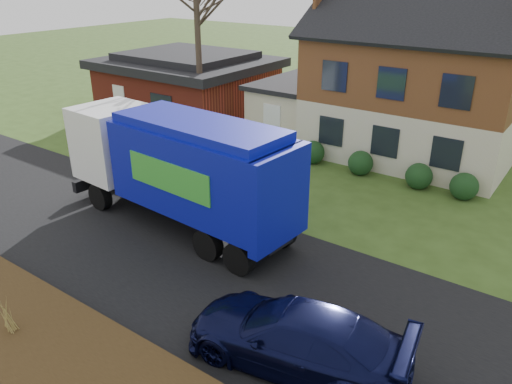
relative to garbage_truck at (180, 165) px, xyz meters
The scene contains 9 objects.
ground 3.29m from the garbage_truck, 42.01° to the right, with size 120.00×120.00×0.00m, color #314918.
road 3.28m from the garbage_truck, 42.01° to the right, with size 80.00×7.00×0.02m, color black.
mulch_verge 7.41m from the garbage_truck, 75.72° to the right, with size 80.00×3.50×0.30m, color #322210.
main_house 12.87m from the garbage_truck, 75.28° to the left, with size 12.95×8.95×9.26m.
ranch_house 15.35m from the garbage_truck, 131.90° to the left, with size 9.80×8.20×3.70m.
garbage_truck is the anchor object (origin of this frame).
silver_sedan 2.97m from the garbage_truck, 125.82° to the left, with size 1.72×4.93×1.62m, color #B5B8BD.
navy_wagon 7.70m from the garbage_truck, 27.18° to the right, with size 2.09×5.15×1.49m, color black.
grass_clump_mid 6.99m from the garbage_truck, 84.31° to the right, with size 0.32×0.26×0.89m.
Camera 1 is at (9.40, -9.60, 8.30)m, focal length 35.00 mm.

